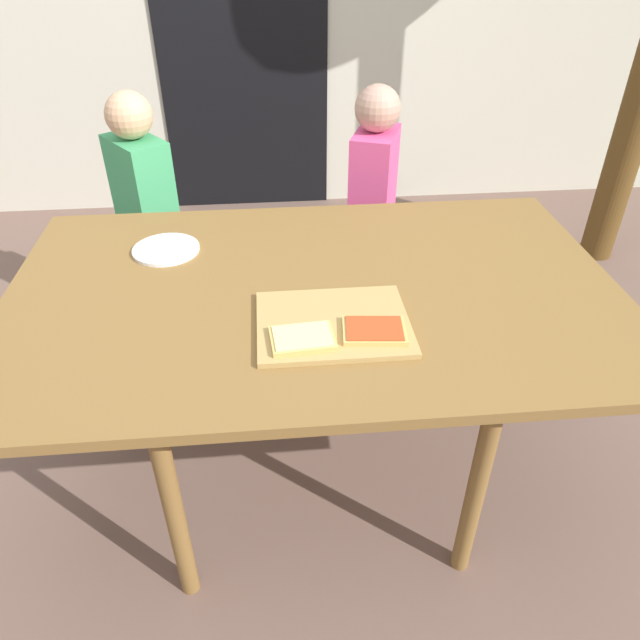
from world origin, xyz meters
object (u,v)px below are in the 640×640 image
(pizza_slice_near_left, at_px, (303,338))
(dining_table, at_px, (315,305))
(plate_white_left, at_px, (166,249))
(child_left, at_px, (147,215))
(pizza_slice_near_right, at_px, (374,330))
(cutting_board, at_px, (333,323))
(child_right, at_px, (372,205))

(pizza_slice_near_left, bearing_deg, dining_table, 78.97)
(plate_white_left, distance_m, child_left, 0.56)
(pizza_slice_near_right, xyz_separation_m, pizza_slice_near_left, (-0.16, -0.01, 0.00))
(cutting_board, bearing_deg, child_left, 121.89)
(cutting_board, bearing_deg, pizza_slice_near_left, -138.39)
(cutting_board, relative_size, child_left, 0.35)
(plate_white_left, height_order, child_right, child_right)
(pizza_slice_near_right, height_order, child_right, child_right)
(cutting_board, relative_size, pizza_slice_near_left, 2.36)
(dining_table, relative_size, child_left, 1.55)
(pizza_slice_near_left, bearing_deg, child_left, 116.77)
(pizza_slice_near_right, relative_size, plate_white_left, 0.80)
(cutting_board, height_order, pizza_slice_near_right, pizza_slice_near_right)
(dining_table, height_order, pizza_slice_near_right, pizza_slice_near_right)
(pizza_slice_near_left, relative_size, plate_white_left, 0.80)
(pizza_slice_near_right, relative_size, child_left, 0.15)
(pizza_slice_near_left, bearing_deg, pizza_slice_near_right, 4.81)
(plate_white_left, bearing_deg, child_right, 37.77)
(child_right, bearing_deg, pizza_slice_near_left, -108.31)
(child_left, distance_m, child_right, 0.83)
(pizza_slice_near_right, bearing_deg, plate_white_left, 138.46)
(pizza_slice_near_left, relative_size, child_left, 0.15)
(pizza_slice_near_right, bearing_deg, child_left, 124.06)
(pizza_slice_near_left, bearing_deg, child_right, 71.69)
(child_right, bearing_deg, pizza_slice_near_right, -99.72)
(cutting_board, relative_size, plate_white_left, 1.88)
(pizza_slice_near_left, xyz_separation_m, plate_white_left, (-0.35, 0.47, -0.02))
(pizza_slice_near_left, distance_m, plate_white_left, 0.58)
(pizza_slice_near_right, distance_m, pizza_slice_near_left, 0.16)
(dining_table, relative_size, pizza_slice_near_right, 10.44)
(dining_table, distance_m, child_left, 0.93)
(cutting_board, height_order, child_left, child_left)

